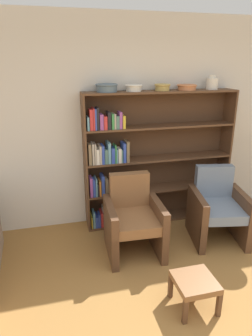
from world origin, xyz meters
The scene contains 10 objects.
wall_back centered at (0.00, 2.65, 1.38)m, with size 12.00×0.06×2.75m.
bookshelf centered at (-0.04, 2.47, 0.89)m, with size 2.05×0.30×1.82m.
bowl_copper centered at (-0.53, 2.46, 1.88)m, with size 0.27×0.27×0.10m.
bowl_cream centered at (-0.19, 2.46, 1.87)m, with size 0.21×0.21×0.08m.
bowl_sage centered at (0.19, 2.46, 1.87)m, with size 0.20×0.20×0.08m.
bowl_slate centered at (0.53, 2.46, 1.86)m, with size 0.26×0.26×0.07m.
vase_tall centered at (0.88, 2.46, 1.90)m, with size 0.15×0.15×0.18m.
armchair_leather centered at (-0.37, 1.79, 0.41)m, with size 0.67×0.71×0.91m.
armchair_cushioned centered at (0.74, 1.79, 0.41)m, with size 0.76×0.79×0.91m.
footstool centered at (-0.07, 0.78, 0.25)m, with size 0.37×0.37×0.30m.
Camera 1 is at (-1.23, -1.22, 2.17)m, focal length 32.00 mm.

